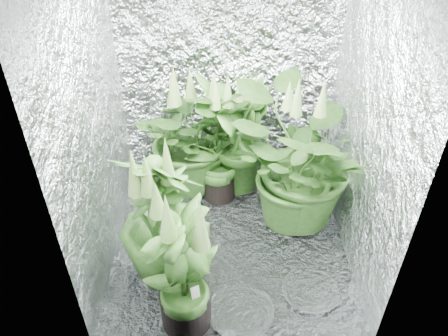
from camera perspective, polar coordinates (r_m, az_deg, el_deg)
ground at (r=3.17m, az=0.77°, el=-9.51°), size 1.60×1.60×0.00m
walls at (r=2.54m, az=0.95°, el=6.28°), size 1.62×1.62×2.00m
plant_a at (r=3.36m, az=-4.15°, el=4.29°), size 1.02×1.02×1.04m
plant_b at (r=3.23m, az=-0.67°, el=3.40°), size 0.69×0.69×1.10m
plant_c at (r=3.38m, az=2.37°, el=3.71°), size 0.61×0.61×0.97m
plant_d at (r=2.65m, az=-8.08°, el=-6.78°), size 0.70×0.70×1.04m
plant_e at (r=3.00m, az=10.02°, el=0.45°), size 1.14×1.14×1.13m
plant_f at (r=2.41m, az=-5.40°, el=-13.16°), size 0.56×0.56×1.00m
circulation_fan at (r=3.58m, az=10.05°, el=-0.38°), size 0.17×0.32×0.37m
plant_label at (r=2.50m, az=-3.77°, el=-15.91°), size 0.05×0.04×0.08m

